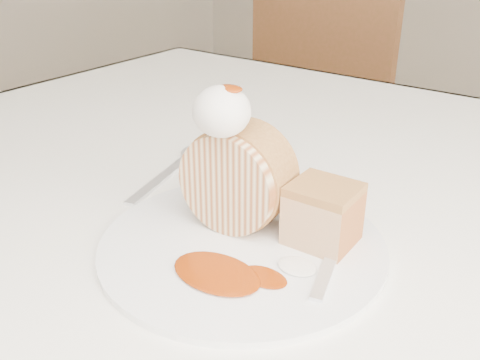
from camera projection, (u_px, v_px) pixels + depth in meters
The scene contains 10 objects.
table at pixel (345, 239), 0.71m from camera, with size 1.40×0.90×0.75m.
chair_far at pixel (332, 113), 1.64m from camera, with size 0.44×0.44×0.89m.
plate at pixel (242, 245), 0.52m from camera, with size 0.28×0.28×0.01m, color white.
roulade_slice at pixel (238, 177), 0.53m from camera, with size 0.10×0.10×0.06m, color beige.
cake_chunk at pixel (323, 218), 0.51m from camera, with size 0.06×0.06×0.05m, color #A97640.
whipped_cream at pixel (222, 111), 0.48m from camera, with size 0.05×0.05×0.05m, color silver.
caramel_drizzle at pixel (229, 82), 0.47m from camera, with size 0.03×0.02×0.01m, color #882C05.
caramel_pool at pixel (217, 273), 0.47m from camera, with size 0.09×0.06×0.00m, color #882C05, non-canonical shape.
fork at pixel (330, 261), 0.49m from camera, with size 0.02×0.17×0.00m, color silver.
spoon at pixel (161, 179), 0.66m from camera, with size 0.03×0.18×0.00m, color silver.
Camera 1 is at (0.25, -0.37, 1.04)m, focal length 40.00 mm.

